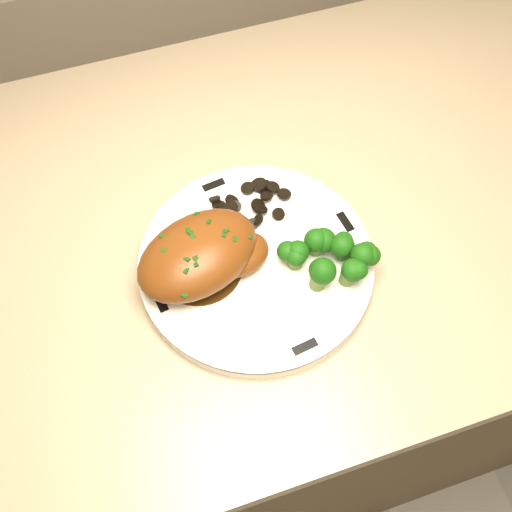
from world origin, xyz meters
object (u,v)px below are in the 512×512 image
object	(u,v)px
plate	(256,264)
broccoli_florets	(331,257)
counter	(478,270)
chicken_breast	(203,255)

from	to	relation	value
plate	broccoli_florets	distance (m)	0.09
plate	broccoli_florets	bearing A→B (deg)	-23.93
counter	broccoli_florets	size ratio (longest dim) A/B	19.70
counter	broccoli_florets	distance (m)	0.59
counter	plate	size ratio (longest dim) A/B	7.12
chicken_breast	counter	bearing A→B (deg)	-11.71
chicken_breast	broccoli_florets	xyz separation A→B (m)	(0.13, -0.04, -0.00)
broccoli_florets	plate	bearing A→B (deg)	156.07
broccoli_florets	counter	bearing A→B (deg)	15.68
chicken_breast	broccoli_florets	distance (m)	0.14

